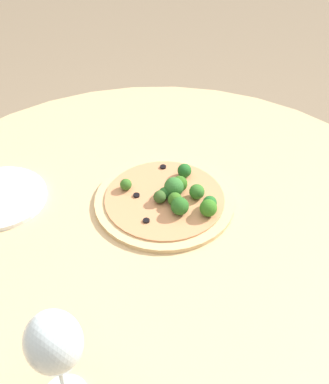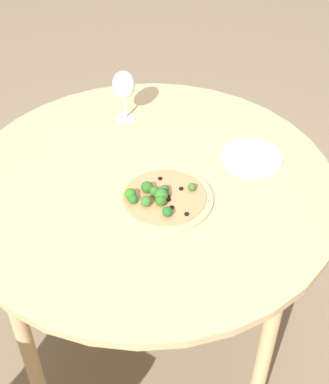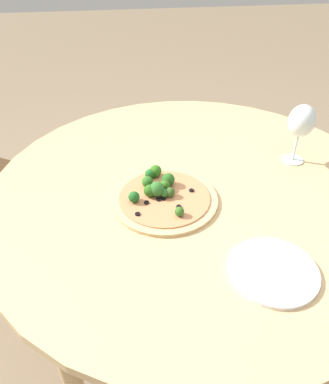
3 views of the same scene
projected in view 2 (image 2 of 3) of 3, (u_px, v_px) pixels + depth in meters
name	position (u px, v px, depth m)	size (l,w,h in m)	color
ground_plane	(152.00, 320.00, 2.20)	(12.00, 12.00, 0.00)	#847056
dining_table	(149.00, 197.00, 1.75)	(1.20, 1.20, 0.76)	tan
pizza	(162.00, 197.00, 1.62)	(0.30, 0.30, 0.06)	tan
wine_glass	(124.00, 86.00, 1.87)	(0.08, 0.08, 0.19)	silver
plate_near	(252.00, 157.00, 1.78)	(0.20, 0.20, 0.01)	silver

